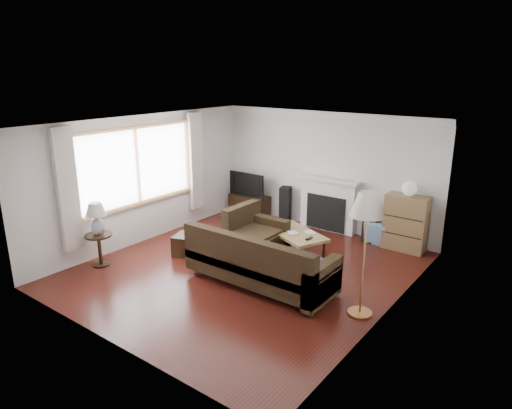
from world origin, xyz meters
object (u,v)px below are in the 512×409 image
Objects in this scene: coffee_table at (295,244)px; side_table at (100,250)px; bookshelf at (406,223)px; floor_lamp at (364,256)px; sectional_sofa at (260,260)px; tv_stand at (250,205)px.

side_table reaches higher than coffee_table.
bookshelf is 2.16m from coffee_table.
bookshelf is at bearing 97.33° from floor_lamp.
sectional_sofa is 2.15× the size of coffee_table.
bookshelf reaches higher than side_table.
side_table is (-2.52, -2.40, 0.05)m from coffee_table.
floor_lamp reaches higher than bookshelf.
bookshelf is 0.88× the size of coffee_table.
floor_lamp is at bearing 15.21° from side_table.
tv_stand is 4.93m from floor_lamp.
sectional_sofa reaches higher than side_table.
side_table is at bearing -94.54° from tv_stand.
coffee_table is (-1.50, -1.53, -0.30)m from bookshelf.
side_table is at bearing -157.98° from sectional_sofa.
tv_stand is 3.91m from side_table.
floor_lamp reaches higher than tv_stand.
sectional_sofa is (-1.33, -2.84, -0.11)m from bookshelf.
tv_stand is 0.53× the size of floor_lamp.
coffee_table is 2.31m from floor_lamp.
sectional_sofa is 2.90m from side_table.
coffee_table is 0.68× the size of floor_lamp.
tv_stand is 0.78× the size of coffee_table.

